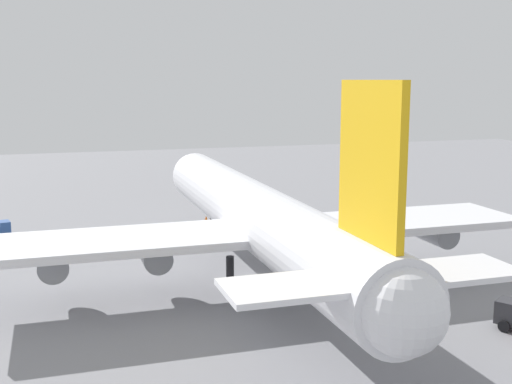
% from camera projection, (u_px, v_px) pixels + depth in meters
% --- Properties ---
extents(ground_plane, '(233.20, 233.20, 0.00)m').
position_uv_depth(ground_plane, '(256.00, 279.00, 61.12)').
color(ground_plane, gray).
extents(cargo_airplane, '(58.30, 48.79, 18.47)m').
position_uv_depth(cargo_airplane, '(257.00, 217.00, 59.86)').
color(cargo_airplane, silver).
rests_on(cargo_airplane, ground_plane).
extents(safety_cone_nose, '(0.50, 0.50, 0.71)m').
position_uv_depth(safety_cone_nose, '(206.00, 218.00, 86.12)').
color(safety_cone_nose, orange).
rests_on(safety_cone_nose, ground_plane).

